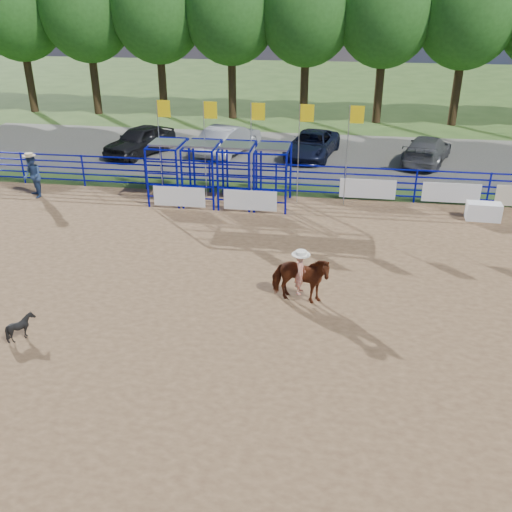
# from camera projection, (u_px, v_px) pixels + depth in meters

# --- Properties ---
(ground) EXTENTS (120.00, 120.00, 0.00)m
(ground) POSITION_uv_depth(u_px,v_px,m) (235.00, 310.00, 16.55)
(ground) COLOR #436227
(ground) RESTS_ON ground
(arena_dirt) EXTENTS (30.00, 20.00, 0.02)m
(arena_dirt) POSITION_uv_depth(u_px,v_px,m) (235.00, 310.00, 16.54)
(arena_dirt) COLOR olive
(arena_dirt) RESTS_ON ground
(gravel_strip) EXTENTS (40.00, 10.00, 0.01)m
(gravel_strip) POSITION_uv_depth(u_px,v_px,m) (291.00, 154.00, 31.72)
(gravel_strip) COLOR #66635A
(gravel_strip) RESTS_ON ground
(announcer_table) EXTENTS (1.34, 0.67, 0.70)m
(announcer_table) POSITION_uv_depth(u_px,v_px,m) (483.00, 211.00, 22.70)
(announcer_table) COLOR white
(announcer_table) RESTS_ON arena_dirt
(horse_and_rider) EXTENTS (1.90, 1.08, 2.28)m
(horse_and_rider) POSITION_uv_depth(u_px,v_px,m) (300.00, 276.00, 16.61)
(horse_and_rider) COLOR #632A13
(horse_and_rider) RESTS_ON arena_dirt
(calf) EXTENTS (0.72, 0.65, 0.72)m
(calf) POSITION_uv_depth(u_px,v_px,m) (21.00, 327.00, 15.03)
(calf) COLOR black
(calf) RESTS_ON arena_dirt
(spectator_cowboy) EXTENTS (1.15, 1.17, 1.96)m
(spectator_cowboy) POSITION_uv_depth(u_px,v_px,m) (32.00, 176.00, 24.88)
(spectator_cowboy) COLOR navy
(spectator_cowboy) RESTS_ON arena_dirt
(car_a) EXTENTS (3.46, 4.94, 1.56)m
(car_a) POSITION_uv_depth(u_px,v_px,m) (140.00, 140.00, 31.35)
(car_a) COLOR black
(car_a) RESTS_ON gravel_strip
(car_b) EXTENTS (3.10, 5.10, 1.59)m
(car_b) POSITION_uv_depth(u_px,v_px,m) (229.00, 139.00, 31.57)
(car_b) COLOR #96999E
(car_b) RESTS_ON gravel_strip
(car_c) EXTENTS (3.12, 5.23, 1.36)m
(car_c) POSITION_uv_depth(u_px,v_px,m) (312.00, 144.00, 30.97)
(car_c) COLOR black
(car_c) RESTS_ON gravel_strip
(car_d) EXTENTS (3.30, 5.18, 1.40)m
(car_d) POSITION_uv_depth(u_px,v_px,m) (427.00, 150.00, 29.90)
(car_d) COLOR #5C5C5E
(car_d) RESTS_ON gravel_strip
(perimeter_fence) EXTENTS (30.10, 20.10, 1.50)m
(perimeter_fence) POSITION_uv_depth(u_px,v_px,m) (234.00, 287.00, 16.23)
(perimeter_fence) COLOR #070CAA
(perimeter_fence) RESTS_ON ground
(chute_assembly) EXTENTS (19.32, 2.41, 4.20)m
(chute_assembly) POSITION_uv_depth(u_px,v_px,m) (229.00, 175.00, 24.15)
(chute_assembly) COLOR #070CAA
(chute_assembly) RESTS_ON ground
(treeline) EXTENTS (56.40, 6.40, 11.24)m
(treeline) POSITION_uv_depth(u_px,v_px,m) (307.00, 2.00, 36.50)
(treeline) COLOR #3F2B19
(treeline) RESTS_ON ground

